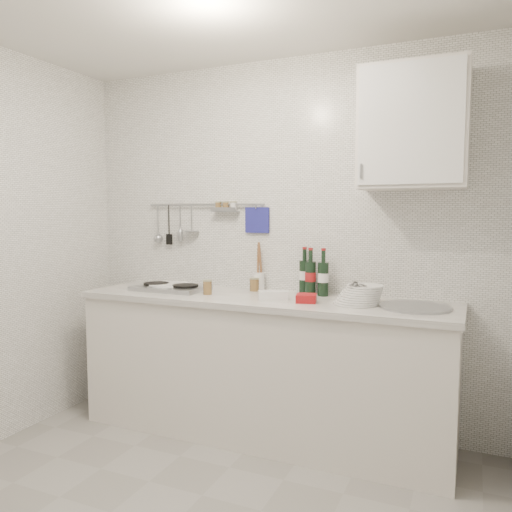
{
  "coord_description": "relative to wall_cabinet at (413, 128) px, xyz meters",
  "views": [
    {
      "loc": [
        1.25,
        -1.83,
        1.46
      ],
      "look_at": [
        0.05,
        0.9,
        1.2
      ],
      "focal_mm": 35.0,
      "sensor_mm": 36.0,
      "label": 1
    }
  ],
  "objects": [
    {
      "name": "wine_bottles",
      "position": [
        -0.63,
        0.1,
        -0.87
      ],
      "size": [
        0.22,
        0.14,
        0.31
      ],
      "rotation": [
        0.0,
        0.0,
        -0.42
      ],
      "color": "black",
      "rests_on": "counter"
    },
    {
      "name": "strawberry_punnet",
      "position": [
        -0.58,
        -0.2,
        -1.01
      ],
      "size": [
        0.14,
        0.14,
        0.05
      ],
      "primitive_type": "cube",
      "rotation": [
        0.0,
        0.0,
        0.23
      ],
      "color": "red",
      "rests_on": "counter"
    },
    {
      "name": "plate_stack_sink",
      "position": [
        -0.27,
        -0.12,
        -0.97
      ],
      "size": [
        0.29,
        0.27,
        0.12
      ],
      "rotation": [
        0.0,
        0.0,
        0.34
      ],
      "color": "white",
      "rests_on": "counter"
    },
    {
      "name": "jar_a",
      "position": [
        -1.04,
        0.08,
        -0.98
      ],
      "size": [
        0.07,
        0.07,
        0.09
      ],
      "rotation": [
        0.0,
        0.0,
        -0.1
      ],
      "color": "brown",
      "rests_on": "counter"
    },
    {
      "name": "plate_stack_hob",
      "position": [
        -1.64,
        -0.1,
        -1.01
      ],
      "size": [
        0.31,
        0.3,
        0.04
      ],
      "rotation": [
        0.0,
        0.0,
        -0.24
      ],
      "color": "#435099",
      "rests_on": "counter"
    },
    {
      "name": "butter_dish",
      "position": [
        -0.79,
        -0.19,
        -1.0
      ],
      "size": [
        0.2,
        0.16,
        0.06
      ],
      "primitive_type": "cube",
      "rotation": [
        0.0,
        0.0,
        0.43
      ],
      "color": "white",
      "rests_on": "counter"
    },
    {
      "name": "back_wall",
      "position": [
        -0.9,
        0.18,
        -0.7
      ],
      "size": [
        3.0,
        0.02,
        2.5
      ],
      "primitive_type": "cube",
      "color": "silver",
      "rests_on": "floor"
    },
    {
      "name": "wall_rail",
      "position": [
        -1.5,
        0.15,
        -0.52
      ],
      "size": [
        0.98,
        0.09,
        0.34
      ],
      "color": "#93969B",
      "rests_on": "back_wall"
    },
    {
      "name": "jar_b",
      "position": [
        -0.34,
        0.1,
        -0.99
      ],
      "size": [
        0.07,
        0.07,
        0.08
      ],
      "rotation": [
        0.0,
        0.0,
        -0.24
      ],
      "color": "brown",
      "rests_on": "counter"
    },
    {
      "name": "jar_c",
      "position": [
        -0.28,
        0.03,
        -0.99
      ],
      "size": [
        0.06,
        0.06,
        0.08
      ],
      "rotation": [
        0.0,
        0.0,
        0.05
      ],
      "color": "brown",
      "rests_on": "counter"
    },
    {
      "name": "jar_d",
      "position": [
        -1.27,
        -0.18,
        -0.98
      ],
      "size": [
        0.06,
        0.06,
        0.1
      ],
      "rotation": [
        0.0,
        0.0,
        0.4
      ],
      "color": "brown",
      "rests_on": "counter"
    },
    {
      "name": "counter",
      "position": [
        -0.89,
        -0.12,
        -1.52
      ],
      "size": [
        2.44,
        0.64,
        0.96
      ],
      "color": "silver",
      "rests_on": "floor"
    },
    {
      "name": "wall_cabinet",
      "position": [
        0.0,
        0.0,
        0.0
      ],
      "size": [
        0.6,
        0.38,
        0.7
      ],
      "color": "silver",
      "rests_on": "back_wall"
    },
    {
      "name": "utensil_crock",
      "position": [
        -1.03,
        0.13,
        -0.95
      ],
      "size": [
        0.08,
        0.08,
        0.34
      ],
      "rotation": [
        0.0,
        0.0,
        -0.06
      ],
      "color": "white",
      "rests_on": "counter"
    }
  ]
}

